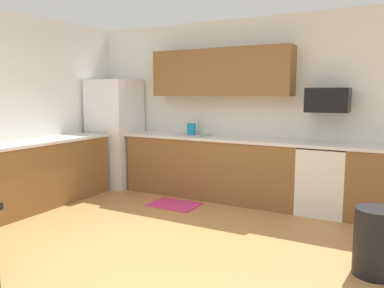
# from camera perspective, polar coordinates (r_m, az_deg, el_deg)

# --- Properties ---
(ground_plane) EXTENTS (12.00, 12.00, 0.00)m
(ground_plane) POSITION_cam_1_polar(r_m,az_deg,el_deg) (3.90, -7.38, -16.50)
(ground_plane) COLOR #B77F47
(wall_back) EXTENTS (5.80, 0.10, 2.70)m
(wall_back) POSITION_cam_1_polar(r_m,az_deg,el_deg) (5.91, 7.73, 5.22)
(wall_back) COLOR silver
(wall_back) RESTS_ON ground
(cabinet_run_back) EXTENTS (2.72, 0.60, 0.90)m
(cabinet_run_back) POSITION_cam_1_polar(r_m,az_deg,el_deg) (5.85, 2.77, -3.63)
(cabinet_run_back) COLOR brown
(cabinet_run_back) RESTS_ON ground
(cabinet_run_back_right) EXTENTS (0.83, 0.60, 0.90)m
(cabinet_run_back_right) POSITION_cam_1_polar(r_m,az_deg,el_deg) (5.29, 26.71, -5.65)
(cabinet_run_back_right) COLOR brown
(cabinet_run_back_right) RESTS_ON ground
(cabinet_run_left) EXTENTS (0.60, 2.00, 0.90)m
(cabinet_run_left) POSITION_cam_1_polar(r_m,az_deg,el_deg) (5.85, -21.25, -4.15)
(cabinet_run_left) COLOR brown
(cabinet_run_left) RESTS_ON ground
(countertop_back) EXTENTS (4.80, 0.64, 0.04)m
(countertop_back) POSITION_cam_1_polar(r_m,az_deg,el_deg) (5.62, 6.37, 0.72)
(countertop_back) COLOR silver
(countertop_back) RESTS_ON cabinet_run_back
(countertop_left) EXTENTS (0.64, 2.00, 0.04)m
(countertop_left) POSITION_cam_1_polar(r_m,az_deg,el_deg) (5.78, -21.47, 0.43)
(countertop_left) COLOR silver
(countertop_left) RESTS_ON cabinet_run_left
(upper_cabinets_back) EXTENTS (2.20, 0.34, 0.70)m
(upper_cabinets_back) POSITION_cam_1_polar(r_m,az_deg,el_deg) (5.83, 4.23, 10.64)
(upper_cabinets_back) COLOR brown
(refrigerator) EXTENTS (0.76, 0.70, 1.81)m
(refrigerator) POSITION_cam_1_polar(r_m,az_deg,el_deg) (6.69, -11.45, 1.60)
(refrigerator) COLOR white
(refrigerator) RESTS_ON ground
(oven_range) EXTENTS (0.60, 0.60, 0.91)m
(oven_range) POSITION_cam_1_polar(r_m,az_deg,el_deg) (5.35, 19.04, -5.04)
(oven_range) COLOR white
(oven_range) RESTS_ON ground
(microwave) EXTENTS (0.54, 0.36, 0.32)m
(microwave) POSITION_cam_1_polar(r_m,az_deg,el_deg) (5.33, 19.71, 6.22)
(microwave) COLOR black
(sink_basin) EXTENTS (0.48, 0.40, 0.14)m
(sink_basin) POSITION_cam_1_polar(r_m,az_deg,el_deg) (5.92, 0.18, 0.73)
(sink_basin) COLOR #A5A8AD
(sink_basin) RESTS_ON countertop_back
(sink_faucet) EXTENTS (0.02, 0.02, 0.24)m
(sink_faucet) POSITION_cam_1_polar(r_m,az_deg,el_deg) (6.06, 1.00, 2.41)
(sink_faucet) COLOR #B2B5BA
(sink_faucet) RESTS_ON countertop_back
(trash_bin) EXTENTS (0.36, 0.36, 0.60)m
(trash_bin) POSITION_cam_1_polar(r_m,az_deg,el_deg) (3.78, 25.79, -13.12)
(trash_bin) COLOR black
(trash_bin) RESTS_ON ground
(floor_mat) EXTENTS (0.70, 0.50, 0.01)m
(floor_mat) POSITION_cam_1_polar(r_m,az_deg,el_deg) (5.52, -2.67, -9.06)
(floor_mat) COLOR #CC3372
(floor_mat) RESTS_ON ground
(kettle) EXTENTS (0.14, 0.14, 0.20)m
(kettle) POSITION_cam_1_polar(r_m,az_deg,el_deg) (5.98, -0.10, 2.14)
(kettle) COLOR #198CBF
(kettle) RESTS_ON countertop_back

